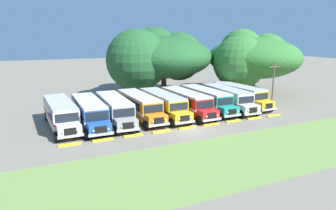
% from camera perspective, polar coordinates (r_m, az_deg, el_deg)
% --- Properties ---
extents(ground_plane, '(220.00, 220.00, 0.00)m').
position_cam_1_polar(ground_plane, '(32.63, 4.16, -4.66)').
color(ground_plane, slate).
extents(foreground_grass_strip, '(80.00, 9.75, 0.01)m').
position_cam_1_polar(foreground_grass_strip, '(26.41, 12.84, -9.22)').
color(foreground_grass_strip, olive).
rests_on(foreground_grass_strip, ground_plane).
extents(parked_bus_slot_0, '(2.92, 10.87, 2.82)m').
position_cam_1_polar(parked_bus_slot_0, '(35.29, -19.26, -1.35)').
color(parked_bus_slot_0, silver).
rests_on(parked_bus_slot_0, ground_plane).
extents(parked_bus_slot_1, '(2.87, 10.86, 2.82)m').
position_cam_1_polar(parked_bus_slot_1, '(35.07, -14.36, -1.12)').
color(parked_bus_slot_1, '#23519E').
rests_on(parked_bus_slot_1, ground_plane).
extents(parked_bus_slot_2, '(3.09, 10.89, 2.82)m').
position_cam_1_polar(parked_bus_slot_2, '(35.87, -9.88, -0.60)').
color(parked_bus_slot_2, '#9E9993').
rests_on(parked_bus_slot_2, ground_plane).
extents(parked_bus_slot_3, '(2.74, 10.85, 2.82)m').
position_cam_1_polar(parked_bus_slot_3, '(37.15, -5.31, 0.00)').
color(parked_bus_slot_3, orange).
rests_on(parked_bus_slot_3, ground_plane).
extents(parked_bus_slot_4, '(2.71, 10.84, 2.82)m').
position_cam_1_polar(parked_bus_slot_4, '(37.94, -0.97, 0.32)').
color(parked_bus_slot_4, yellow).
rests_on(parked_bus_slot_4, ground_plane).
extents(parked_bus_slot_5, '(2.82, 10.86, 2.82)m').
position_cam_1_polar(parked_bus_slot_5, '(39.04, 3.43, 0.65)').
color(parked_bus_slot_5, red).
rests_on(parked_bus_slot_5, ground_plane).
extents(parked_bus_slot_6, '(2.75, 10.85, 2.82)m').
position_cam_1_polar(parked_bus_slot_6, '(41.03, 7.00, 1.18)').
color(parked_bus_slot_6, teal).
rests_on(parked_bus_slot_6, ground_plane).
extents(parked_bus_slot_7, '(3.19, 10.91, 2.82)m').
position_cam_1_polar(parked_bus_slot_7, '(42.45, 10.84, 1.43)').
color(parked_bus_slot_7, silver).
rests_on(parked_bus_slot_7, ground_plane).
extents(parked_bus_slot_8, '(2.91, 10.87, 2.82)m').
position_cam_1_polar(parked_bus_slot_8, '(44.85, 13.11, 1.93)').
color(parked_bus_slot_8, yellow).
rests_on(parked_bus_slot_8, ground_plane).
extents(curb_wheelstop_0, '(2.00, 0.36, 0.15)m').
position_cam_1_polar(curb_wheelstop_0, '(29.51, -17.78, -7.01)').
color(curb_wheelstop_0, yellow).
rests_on(curb_wheelstop_0, ground_plane).
extents(curb_wheelstop_1, '(2.00, 0.36, 0.15)m').
position_cam_1_polar(curb_wheelstop_1, '(30.00, -11.98, -6.34)').
color(curb_wheelstop_1, yellow).
rests_on(curb_wheelstop_1, ground_plane).
extents(curb_wheelstop_2, '(2.00, 0.36, 0.15)m').
position_cam_1_polar(curb_wheelstop_2, '(30.79, -6.44, -5.63)').
color(curb_wheelstop_2, yellow).
rests_on(curb_wheelstop_2, ground_plane).
extents(curb_wheelstop_3, '(2.00, 0.36, 0.15)m').
position_cam_1_polar(curb_wheelstop_3, '(31.86, -1.24, -4.92)').
color(curb_wheelstop_3, yellow).
rests_on(curb_wheelstop_3, ground_plane).
extents(curb_wheelstop_4, '(2.00, 0.36, 0.15)m').
position_cam_1_polar(curb_wheelstop_4, '(33.17, 3.58, -4.22)').
color(curb_wheelstop_4, yellow).
rests_on(curb_wheelstop_4, ground_plane).
extents(curb_wheelstop_5, '(2.00, 0.36, 0.15)m').
position_cam_1_polar(curb_wheelstop_5, '(34.70, 8.00, -3.56)').
color(curb_wheelstop_5, yellow).
rests_on(curb_wheelstop_5, ground_plane).
extents(curb_wheelstop_6, '(2.00, 0.36, 0.15)m').
position_cam_1_polar(curb_wheelstop_6, '(36.43, 12.02, -2.93)').
color(curb_wheelstop_6, yellow).
rests_on(curb_wheelstop_6, ground_plane).
extents(curb_wheelstop_7, '(2.00, 0.36, 0.15)m').
position_cam_1_polar(curb_wheelstop_7, '(38.31, 15.65, -2.35)').
color(curb_wheelstop_7, yellow).
rests_on(curb_wheelstop_7, ground_plane).
extents(curb_wheelstop_8, '(2.00, 0.36, 0.15)m').
position_cam_1_polar(curb_wheelstop_8, '(40.34, 18.93, -1.82)').
color(curb_wheelstop_8, yellow).
rests_on(curb_wheelstop_8, ground_plane).
extents(broad_shade_tree, '(18.10, 16.69, 11.23)m').
position_cam_1_polar(broad_shade_tree, '(52.36, -1.73, 8.89)').
color(broad_shade_tree, brown).
rests_on(broad_shade_tree, ground_plane).
extents(secondary_tree, '(16.51, 16.01, 10.92)m').
position_cam_1_polar(secondary_tree, '(55.28, 15.18, 8.53)').
color(secondary_tree, brown).
rests_on(secondary_tree, ground_plane).
extents(utility_pole, '(1.80, 0.20, 6.11)m').
position_cam_1_polar(utility_pole, '(45.70, 18.91, 3.94)').
color(utility_pole, brown).
rests_on(utility_pole, ground_plane).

